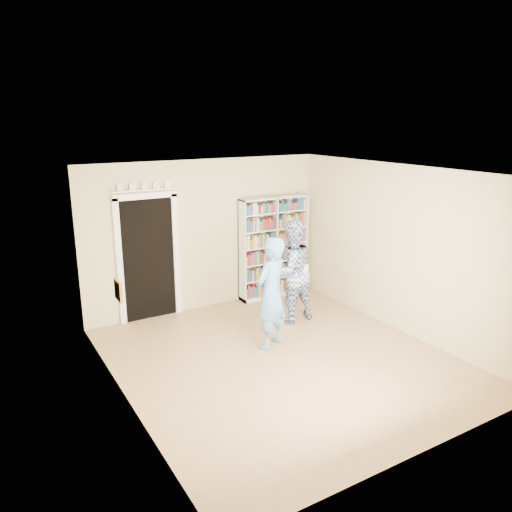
{
  "coord_description": "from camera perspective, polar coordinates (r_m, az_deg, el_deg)",
  "views": [
    {
      "loc": [
        -3.68,
        -5.47,
        3.4
      ],
      "look_at": [
        0.1,
        0.9,
        1.33
      ],
      "focal_mm": 35.0,
      "sensor_mm": 36.0,
      "label": 1
    }
  ],
  "objects": [
    {
      "name": "wall_back",
      "position": [
        9.02,
        -5.72,
        2.39
      ],
      "size": [
        4.5,
        0.0,
        4.5
      ],
      "primitive_type": "plane",
      "rotation": [
        1.57,
        0.0,
        0.0
      ],
      "color": "beige",
      "rests_on": "floor"
    },
    {
      "name": "wall_right",
      "position": [
        8.32,
        16.12,
        0.73
      ],
      "size": [
        0.0,
        5.0,
        5.0
      ],
      "primitive_type": "plane",
      "rotation": [
        1.57,
        0.0,
        -1.57
      ],
      "color": "beige",
      "rests_on": "floor"
    },
    {
      "name": "man_blue",
      "position": [
        7.47,
        1.71,
        -4.28
      ],
      "size": [
        0.74,
        0.63,
        1.72
      ],
      "primitive_type": "imported",
      "rotation": [
        0.0,
        0.0,
        3.56
      ],
      "color": "#5591BD",
      "rests_on": "floor"
    },
    {
      "name": "man_plaid",
      "position": [
        8.46,
        3.97,
        -1.76
      ],
      "size": [
        0.87,
        0.69,
        1.76
      ],
      "primitive_type": "imported",
      "rotation": [
        0.0,
        0.0,
        3.16
      ],
      "color": "#2D488B",
      "rests_on": "floor"
    },
    {
      "name": "ceiling",
      "position": [
        6.63,
        3.29,
        9.53
      ],
      "size": [
        5.0,
        5.0,
        0.0
      ],
      "primitive_type": "plane",
      "rotation": [
        3.14,
        0.0,
        0.0
      ],
      "color": "white",
      "rests_on": "wall_back"
    },
    {
      "name": "wall_left",
      "position": [
        6.02,
        -15.1,
        -4.86
      ],
      "size": [
        0.0,
        5.0,
        5.0
      ],
      "primitive_type": "plane",
      "rotation": [
        1.57,
        0.0,
        1.57
      ],
      "color": "beige",
      "rests_on": "floor"
    },
    {
      "name": "paper_sheet",
      "position": [
        8.33,
        5.48,
        -1.89
      ],
      "size": [
        0.19,
        0.03,
        0.27
      ],
      "primitive_type": "cube",
      "rotation": [
        0.0,
        0.0,
        0.1
      ],
      "color": "white",
      "rests_on": "man_plaid"
    },
    {
      "name": "doorway",
      "position": [
        8.65,
        -12.24,
        0.37
      ],
      "size": [
        1.1,
        0.08,
        2.43
      ],
      "color": "black",
      "rests_on": "floor"
    },
    {
      "name": "wall_art",
      "position": [
        6.19,
        -15.46,
        -3.82
      ],
      "size": [
        0.03,
        0.25,
        0.25
      ],
      "primitive_type": "cube",
      "color": "brown",
      "rests_on": "wall_left"
    },
    {
      "name": "bookshelf",
      "position": [
        9.6,
        2.05,
        1.04
      ],
      "size": [
        1.42,
        0.27,
        1.95
      ],
      "rotation": [
        0.0,
        0.0,
        -0.37
      ],
      "color": "white",
      "rests_on": "floor"
    },
    {
      "name": "floor",
      "position": [
        7.42,
        2.96,
        -11.68
      ],
      "size": [
        5.0,
        5.0,
        0.0
      ],
      "primitive_type": "plane",
      "color": "#9E744C",
      "rests_on": "ground"
    }
  ]
}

